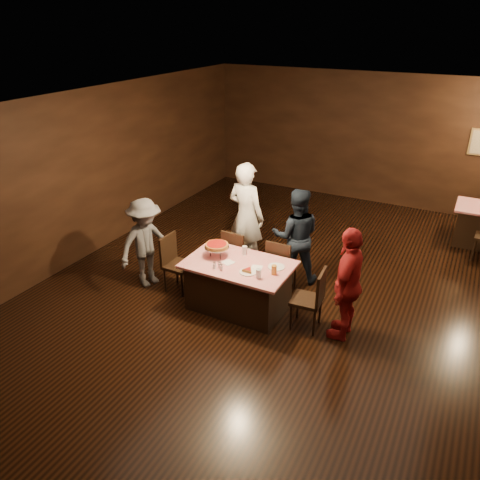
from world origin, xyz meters
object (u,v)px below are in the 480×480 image
at_px(chair_far_left, 238,255).
at_px(pizza_stand, 217,246).
at_px(glass_front_right, 259,274).
at_px(glass_back, 245,250).
at_px(chair_end_left, 179,264).
at_px(diner_white_jacket, 246,216).
at_px(diner_grey_knit, 146,243).
at_px(chair_far_right, 282,265).
at_px(diner_navy_hoodie, 296,236).
at_px(chair_end_right, 307,299).
at_px(glass_amber, 274,270).
at_px(main_table, 239,285).
at_px(diner_red_shirt, 348,284).
at_px(plate_empty, 276,267).

bearing_deg(chair_far_left, pizza_stand, 92.48).
relative_size(pizza_stand, glass_front_right, 2.71).
bearing_deg(glass_back, chair_end_left, -164.05).
relative_size(diner_white_jacket, pizza_stand, 5.08).
relative_size(diner_grey_knit, glass_front_right, 10.87).
distance_m(chair_far_right, glass_front_right, 1.07).
height_order(chair_end_left, diner_navy_hoodie, diner_navy_hoodie).
height_order(chair_end_right, pizza_stand, pizza_stand).
bearing_deg(chair_end_left, glass_front_right, -98.06).
xyz_separation_m(glass_amber, glass_back, (-0.65, 0.35, 0.00)).
bearing_deg(diner_navy_hoodie, main_table, 46.04).
distance_m(diner_grey_knit, pizza_stand, 1.29).
relative_size(main_table, diner_red_shirt, 0.96).
bearing_deg(chair_far_left, glass_amber, 143.82).
relative_size(chair_far_left, glass_front_right, 6.79).
xyz_separation_m(diner_red_shirt, plate_empty, (-1.09, 0.07, -0.05)).
bearing_deg(diner_grey_knit, diner_red_shirt, -69.22).
distance_m(chair_end_left, chair_end_right, 2.20).
height_order(chair_far_left, diner_navy_hoodie, diner_navy_hoodie).
bearing_deg(diner_white_jacket, diner_grey_knit, 58.12).
distance_m(pizza_stand, glass_front_right, 0.91).
height_order(diner_white_jacket, diner_red_shirt, diner_white_jacket).
relative_size(diner_grey_knit, glass_amber, 10.87).
height_order(chair_end_left, diner_white_jacket, diner_white_jacket).
relative_size(diner_navy_hoodie, glass_back, 11.78).
relative_size(chair_far_left, plate_empty, 3.80).
bearing_deg(chair_far_right, chair_end_right, 133.52).
xyz_separation_m(chair_end_left, chair_end_right, (2.20, 0.00, 0.00)).
xyz_separation_m(chair_end_right, diner_navy_hoodie, (-0.65, 1.18, 0.35)).
bearing_deg(diner_grey_knit, chair_end_right, -70.32).
height_order(main_table, glass_amber, glass_amber).
xyz_separation_m(diner_navy_hoodie, diner_red_shirt, (1.19, -1.10, 0.01)).
distance_m(chair_far_right, diner_navy_hoodie, 0.56).
relative_size(diner_red_shirt, glass_front_right, 11.87).
bearing_deg(chair_end_right, plate_empty, -109.78).
bearing_deg(diner_white_jacket, chair_end_right, 151.56).
bearing_deg(glass_front_right, chair_far_right, 92.86).
distance_m(chair_end_left, diner_red_shirt, 2.76).
distance_m(chair_far_right, plate_empty, 0.69).
height_order(plate_empty, glass_front_right, glass_front_right).
height_order(glass_front_right, glass_amber, same).
bearing_deg(chair_end_left, chair_far_right, -62.33).
xyz_separation_m(plate_empty, glass_back, (-0.60, 0.15, 0.06)).
bearing_deg(glass_amber, diner_grey_knit, -179.47).
relative_size(chair_end_right, diner_white_jacket, 0.49).
relative_size(chair_end_right, diner_red_shirt, 0.57).
xyz_separation_m(chair_end_left, diner_red_shirt, (2.74, 0.08, 0.36)).
bearing_deg(glass_amber, main_table, 175.24).
bearing_deg(chair_far_right, diner_red_shirt, 152.00).
distance_m(plate_empty, glass_back, 0.62).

